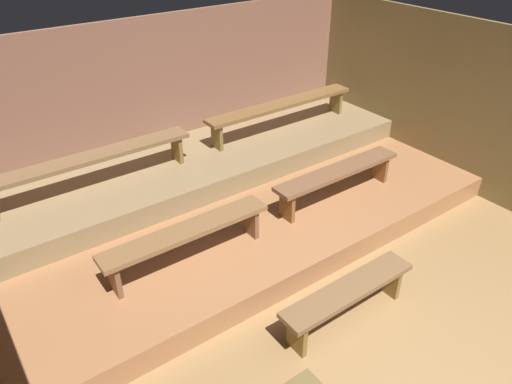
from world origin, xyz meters
TOP-DOWN VIEW (x-y plane):
  - ground at (0.00, 2.37)m, footprint 6.75×5.54m
  - wall_back at (0.00, 4.77)m, footprint 6.75×0.06m
  - wall_right at (3.00, 2.37)m, footprint 0.06×5.54m
  - platform_lower at (0.00, 3.19)m, footprint 5.95×3.10m
  - platform_middle at (0.00, 3.99)m, footprint 5.95×1.50m
  - bench_floor_center at (-0.11, 1.09)m, footprint 1.47×0.29m
  - bench_lower_left at (-1.04, 2.44)m, footprint 1.81×0.29m
  - bench_lower_right at (1.04, 2.44)m, footprint 1.81×0.29m
  - bench_middle_left at (-1.41, 4.01)m, footprint 2.45×0.29m
  - bench_middle_right at (1.41, 4.01)m, footprint 2.45×0.29m

SIDE VIEW (x-z plane):
  - ground at x=0.00m, z-range -0.08..0.00m
  - platform_lower at x=0.00m, z-range 0.00..0.27m
  - bench_floor_center at x=-0.11m, z-range 0.12..0.53m
  - platform_middle at x=0.00m, z-range 0.27..0.55m
  - bench_lower_left at x=-1.04m, z-range 0.40..0.81m
  - bench_lower_right at x=1.04m, z-range 0.40..0.81m
  - bench_middle_left at x=-1.41m, z-range 0.69..1.09m
  - bench_middle_right at x=1.41m, z-range 0.69..1.09m
  - wall_back at x=0.00m, z-range 0.00..2.23m
  - wall_right at x=3.00m, z-range 0.00..2.23m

